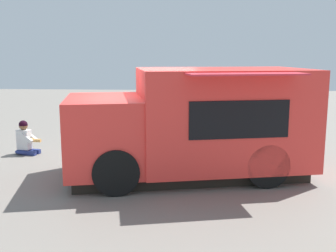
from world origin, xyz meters
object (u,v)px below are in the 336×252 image
planter_flowering_near (110,124)px  trash_bin (207,123)px  person_customer (25,141)px  food_truck (195,126)px

planter_flowering_near → trash_bin: size_ratio=0.79×
person_customer → trash_bin: bearing=-151.2°
planter_flowering_near → trash_bin: trash_bin is taller
planter_flowering_near → trash_bin: bearing=179.8°
food_truck → trash_bin: 4.26m
food_truck → trash_bin: food_truck is taller
trash_bin → planter_flowering_near: bearing=-0.2°
person_customer → planter_flowering_near: (-1.69, -2.66, -0.01)m
planter_flowering_near → person_customer: bearing=57.5°
trash_bin → food_truck: bearing=84.5°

